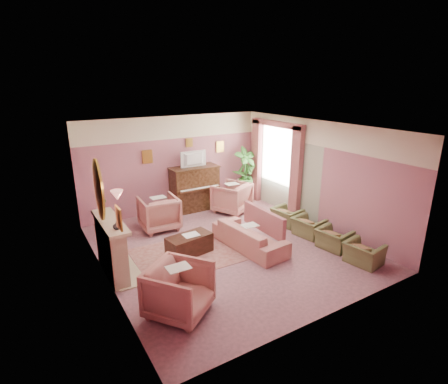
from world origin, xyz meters
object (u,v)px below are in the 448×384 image
floral_armchair_front (179,288)px  olive_chair_a (364,250)px  television (195,158)px  coffee_table (189,245)px  floral_armchair_left (159,211)px  olive_chair_b (334,236)px  olive_chair_c (309,224)px  piano (195,189)px  floral_armchair_right (232,196)px  olive_chair_d (287,214)px  side_table (244,190)px  sofa (250,232)px

floral_armchair_front → olive_chair_a: bearing=-6.8°
television → floral_armchair_front: size_ratio=0.82×
coffee_table → floral_armchair_left: size_ratio=1.03×
floral_armchair_left → olive_chair_b: bearing=-46.4°
floral_armchair_front → olive_chair_c: size_ratio=1.33×
piano → television: (0.00, -0.05, 0.95)m
floral_armchair_left → floral_armchair_right: size_ratio=1.00×
television → coffee_table: 3.15m
floral_armchair_left → olive_chair_d: (3.04, -1.55, -0.17)m
piano → olive_chair_a: 5.10m
coffee_table → television: bearing=60.5°
floral_armchair_front → side_table: bearing=45.3°
olive_chair_d → side_table: bearing=85.9°
olive_chair_a → floral_armchair_front: bearing=173.2°
sofa → floral_armchair_left: size_ratio=2.02×
floral_armchair_left → side_table: size_ratio=1.39×
piano → floral_armchair_front: bearing=-119.4°
piano → floral_armchair_front: 5.00m
sofa → floral_armchair_front: 2.77m
piano → olive_chair_c: bearing=-63.6°
olive_chair_a → side_table: 4.73m
television → side_table: television is taller
sofa → floral_armchair_left: bearing=123.1°
olive_chair_a → olive_chair_d: size_ratio=1.00×
sofa → floral_armchair_right: (0.90, 2.21, 0.09)m
television → sofa: size_ratio=0.41×
olive_chair_d → side_table: 2.28m
sofa → piano: bearing=88.8°
side_table → olive_chair_d: bearing=-94.1°
floral_armchair_front → sofa: bearing=30.2°
coffee_table → olive_chair_a: olive_chair_a is taller
floral_armchair_right → olive_chair_a: size_ratio=1.33×
piano → olive_chair_c: (1.58, -3.19, -0.33)m
floral_armchair_left → olive_chair_c: size_ratio=1.33×
piano → olive_chair_b: 4.33m
piano → sofa: 2.97m
side_table → floral_armchair_front: bearing=-134.7°
olive_chair_a → side_table: bearing=88.1°
olive_chair_d → olive_chair_b: bearing=-90.0°
floral_armchair_right → side_table: floral_armchair_right is taller
olive_chair_c → olive_chair_d: (0.00, 0.82, 0.00)m
floral_armchair_front → coffee_table: bearing=60.0°
olive_chair_d → television: bearing=124.3°
television → coffee_table: bearing=-119.5°
floral_armchair_right → sofa: bearing=-112.2°
coffee_table → olive_chair_c: olive_chair_c is taller
olive_chair_d → floral_armchair_right: bearing=114.6°
piano → side_table: piano is taller
floral_armchair_right → olive_chair_c: floral_armchair_right is taller
floral_armchair_front → olive_chair_c: bearing=16.0°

